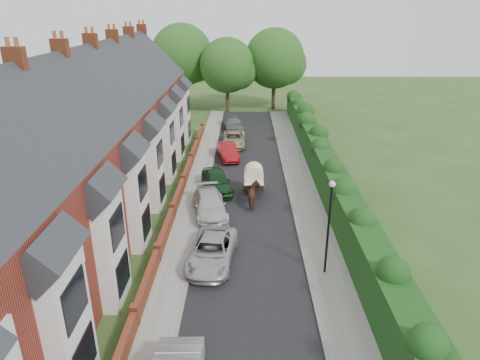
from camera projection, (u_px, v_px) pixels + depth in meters
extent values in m
plane|color=#2D4C1E|center=(261.00, 327.00, 18.29)|extent=(140.00, 140.00, 0.00)
cube|color=black|center=(248.00, 212.00, 28.48)|extent=(6.00, 58.00, 0.02)
cube|color=gray|center=(309.00, 212.00, 28.41)|extent=(2.20, 58.00, 0.12)
cube|color=gray|center=(190.00, 211.00, 28.50)|extent=(1.70, 58.00, 0.12)
cube|color=gray|center=(294.00, 212.00, 28.42)|extent=(0.18, 58.00, 0.13)
cube|color=gray|center=(202.00, 211.00, 28.49)|extent=(0.18, 58.00, 0.13)
cube|color=#113611|center=(338.00, 196.00, 27.94)|extent=(1.50, 58.00, 2.50)
cube|color=maroon|center=(79.00, 172.00, 26.45)|extent=(8.00, 40.00, 6.50)
cube|color=#27292E|center=(71.00, 120.00, 25.22)|extent=(8.00, 40.20, 8.00)
cube|color=white|center=(3.00, 354.00, 11.06)|extent=(0.12, 1.20, 1.60)
cube|color=white|center=(69.00, 328.00, 14.52)|extent=(0.70, 2.40, 5.20)
cube|color=black|center=(85.00, 356.00, 14.97)|extent=(0.06, 1.80, 1.60)
cube|color=black|center=(75.00, 300.00, 14.06)|extent=(0.06, 1.80, 1.60)
cube|color=#27292E|center=(50.00, 252.00, 13.38)|extent=(1.70, 2.60, 1.70)
cube|color=#3F2D2D|center=(88.00, 322.00, 17.05)|extent=(0.08, 0.90, 2.10)
cube|color=white|center=(75.00, 251.00, 15.69)|extent=(0.12, 1.20, 1.60)
cube|color=white|center=(112.00, 250.00, 19.15)|extent=(0.70, 2.40, 5.20)
cube|color=black|center=(123.00, 273.00, 19.60)|extent=(0.06, 1.80, 1.60)
cube|color=black|center=(117.00, 227.00, 18.69)|extent=(0.06, 1.80, 1.60)
cube|color=#27292E|center=(101.00, 189.00, 18.01)|extent=(1.70, 2.60, 1.70)
cube|color=#3F2D2D|center=(121.00, 255.00, 21.68)|extent=(0.08, 0.90, 2.10)
cube|color=white|center=(114.00, 195.00, 20.32)|extent=(0.12, 1.20, 1.60)
cube|color=white|center=(138.00, 203.00, 23.77)|extent=(0.70, 2.40, 5.20)
cube|color=black|center=(147.00, 222.00, 24.22)|extent=(0.06, 1.80, 1.60)
cube|color=black|center=(143.00, 183.00, 23.32)|extent=(0.06, 1.80, 1.60)
cube|color=#27292E|center=(130.00, 152.00, 22.64)|extent=(1.70, 2.60, 1.70)
cube|color=#3F2D2D|center=(143.00, 211.00, 26.31)|extent=(0.08, 0.90, 2.10)
cube|color=white|center=(138.00, 160.00, 24.95)|extent=(0.12, 1.20, 1.60)
cube|color=white|center=(156.00, 171.00, 28.40)|extent=(0.70, 2.40, 5.20)
cube|color=black|center=(163.00, 187.00, 28.85)|extent=(0.06, 1.80, 1.60)
cube|color=black|center=(160.00, 154.00, 27.94)|extent=(0.06, 1.80, 1.60)
cube|color=#27292E|center=(150.00, 127.00, 27.27)|extent=(1.70, 2.60, 1.70)
cube|color=#3F2D2D|center=(159.00, 180.00, 30.94)|extent=(0.08, 0.90, 2.10)
cube|color=white|center=(155.00, 136.00, 29.58)|extent=(0.12, 1.20, 1.60)
cube|color=white|center=(168.00, 148.00, 33.03)|extent=(0.70, 2.40, 5.20)
cube|color=black|center=(174.00, 162.00, 33.48)|extent=(0.06, 1.80, 1.60)
cube|color=black|center=(172.00, 133.00, 32.57)|extent=(0.06, 1.80, 1.60)
cube|color=#27292E|center=(164.00, 109.00, 31.90)|extent=(1.70, 2.60, 1.70)
cube|color=#3F2D2D|center=(170.00, 158.00, 35.56)|extent=(0.08, 0.90, 2.10)
cube|color=white|center=(167.00, 118.00, 34.21)|extent=(0.12, 1.20, 1.60)
cube|color=white|center=(178.00, 130.00, 37.66)|extent=(0.70, 2.40, 5.20)
cube|color=black|center=(183.00, 143.00, 38.11)|extent=(0.06, 1.80, 1.60)
cube|color=black|center=(181.00, 117.00, 37.20)|extent=(0.06, 1.80, 1.60)
cube|color=#27292E|center=(174.00, 96.00, 36.53)|extent=(1.70, 2.60, 1.70)
cube|color=#3F2D2D|center=(179.00, 140.00, 40.19)|extent=(0.08, 0.90, 2.10)
cube|color=white|center=(177.00, 105.00, 38.83)|extent=(0.12, 1.20, 1.60)
cube|color=white|center=(185.00, 117.00, 42.29)|extent=(0.70, 2.40, 5.20)
cube|color=black|center=(190.00, 128.00, 42.74)|extent=(0.06, 1.80, 1.60)
cube|color=black|center=(189.00, 105.00, 41.83)|extent=(0.06, 1.80, 1.60)
cube|color=#27292E|center=(182.00, 86.00, 41.15)|extent=(1.70, 2.60, 1.70)
cube|color=#3F2D2D|center=(186.00, 126.00, 44.82)|extent=(0.08, 0.90, 2.10)
cube|color=white|center=(184.00, 94.00, 43.46)|extent=(0.12, 1.20, 1.60)
cube|color=brown|center=(16.00, 65.00, 19.16)|extent=(0.90, 0.50, 1.60)
cylinder|color=brown|center=(7.00, 43.00, 18.80)|extent=(0.20, 0.20, 0.50)
cylinder|color=brown|center=(16.00, 43.00, 18.79)|extent=(0.20, 0.20, 0.50)
cube|color=brown|center=(61.00, 54.00, 23.78)|extent=(0.90, 0.50, 1.60)
cylinder|color=brown|center=(55.00, 36.00, 23.43)|extent=(0.20, 0.20, 0.50)
cylinder|color=brown|center=(62.00, 36.00, 23.42)|extent=(0.20, 0.20, 0.50)
cube|color=brown|center=(91.00, 46.00, 28.41)|extent=(0.90, 0.50, 1.60)
cylinder|color=brown|center=(86.00, 31.00, 28.05)|extent=(0.20, 0.20, 0.50)
cylinder|color=brown|center=(92.00, 31.00, 28.05)|extent=(0.20, 0.20, 0.50)
cube|color=brown|center=(113.00, 40.00, 33.04)|extent=(0.90, 0.50, 1.60)
cylinder|color=brown|center=(109.00, 27.00, 32.68)|extent=(0.20, 0.20, 0.50)
cylinder|color=brown|center=(114.00, 27.00, 32.68)|extent=(0.20, 0.20, 0.50)
cube|color=brown|center=(129.00, 36.00, 37.67)|extent=(0.90, 0.50, 1.60)
cylinder|color=brown|center=(126.00, 24.00, 37.31)|extent=(0.20, 0.20, 0.50)
cylinder|color=brown|center=(130.00, 24.00, 37.31)|extent=(0.20, 0.20, 0.50)
cube|color=brown|center=(142.00, 33.00, 42.30)|extent=(0.90, 0.50, 1.60)
cylinder|color=brown|center=(139.00, 22.00, 41.94)|extent=(0.20, 0.20, 0.50)
cylinder|color=brown|center=(143.00, 22.00, 41.94)|extent=(0.20, 0.20, 0.50)
cube|color=brown|center=(148.00, 283.00, 20.50)|extent=(0.30, 4.70, 0.90)
cube|color=brown|center=(166.00, 232.00, 25.13)|extent=(0.30, 4.70, 0.90)
cube|color=brown|center=(178.00, 196.00, 29.76)|extent=(0.30, 4.70, 0.90)
cube|color=brown|center=(187.00, 171.00, 34.38)|extent=(0.30, 4.70, 0.90)
cube|color=brown|center=(194.00, 151.00, 39.01)|extent=(0.30, 4.70, 0.90)
cube|color=brown|center=(200.00, 136.00, 43.64)|extent=(0.30, 4.70, 0.90)
cube|color=brown|center=(135.00, 316.00, 18.15)|extent=(0.35, 0.35, 1.10)
cube|color=brown|center=(158.00, 253.00, 22.78)|extent=(0.35, 0.35, 1.10)
cube|color=brown|center=(173.00, 211.00, 27.40)|extent=(0.35, 0.35, 1.10)
cube|color=brown|center=(183.00, 181.00, 32.03)|extent=(0.35, 0.35, 1.10)
cube|color=brown|center=(191.00, 159.00, 36.66)|extent=(0.35, 0.35, 1.10)
cube|color=brown|center=(197.00, 142.00, 41.29)|extent=(0.35, 0.35, 1.10)
cube|color=brown|center=(202.00, 128.00, 45.92)|extent=(0.35, 0.35, 1.10)
cylinder|color=black|center=(328.00, 233.00, 21.05)|extent=(0.12, 0.12, 4.80)
cylinder|color=black|center=(332.00, 187.00, 20.12)|extent=(0.20, 0.20, 0.10)
sphere|color=silver|center=(332.00, 184.00, 20.06)|extent=(0.32, 0.32, 0.32)
cylinder|color=#332316|center=(227.00, 94.00, 54.46)|extent=(0.50, 0.50, 4.75)
sphere|color=#164416|center=(227.00, 65.00, 53.13)|extent=(6.80, 6.80, 6.80)
sphere|color=#164416|center=(238.00, 71.00, 53.64)|extent=(4.76, 4.76, 4.76)
cylinder|color=#332316|center=(274.00, 89.00, 56.14)|extent=(0.50, 0.50, 5.25)
sphere|color=#164416|center=(275.00, 58.00, 54.67)|extent=(7.60, 7.60, 7.60)
sphere|color=#164416|center=(286.00, 64.00, 55.21)|extent=(5.32, 5.32, 5.32)
cylinder|color=#332316|center=(184.00, 86.00, 57.16)|extent=(0.50, 0.50, 5.50)
sphere|color=#164416|center=(182.00, 55.00, 55.62)|extent=(8.00, 8.00, 8.00)
sphere|color=#164416|center=(195.00, 61.00, 56.17)|extent=(5.60, 5.60, 5.60)
imported|color=#A9ABB0|center=(212.00, 251.00, 22.69)|extent=(2.78, 5.14, 1.37)
imported|color=#BDBDBD|center=(210.00, 205.00, 27.87)|extent=(2.90, 5.21, 1.43)
imported|color=#0F3315|center=(216.00, 181.00, 31.51)|extent=(2.88, 4.85, 1.55)
imported|color=maroon|center=(228.00, 151.00, 38.24)|extent=(2.32, 4.43, 1.39)
imported|color=tan|center=(234.00, 139.00, 41.83)|extent=(2.20, 4.73, 1.31)
imported|color=slate|center=(233.00, 123.00, 47.27)|extent=(2.71, 5.08, 1.40)
imported|color=#562D1F|center=(254.00, 196.00, 28.95)|extent=(0.91, 1.97, 1.66)
cube|color=black|center=(254.00, 183.00, 30.87)|extent=(1.26, 2.11, 0.53)
cylinder|color=#F4E2BE|center=(254.00, 173.00, 30.59)|extent=(1.37, 1.32, 1.37)
cube|color=#F4E2BE|center=(254.00, 180.00, 30.77)|extent=(1.39, 2.16, 0.04)
cylinder|color=black|center=(244.00, 185.00, 31.62)|extent=(0.08, 0.95, 0.95)
cylinder|color=black|center=(263.00, 185.00, 31.61)|extent=(0.08, 0.95, 0.95)
cylinder|color=black|center=(249.00, 189.00, 29.78)|extent=(0.06, 1.90, 0.06)
cylinder|color=black|center=(259.00, 189.00, 29.78)|extent=(0.06, 1.90, 0.06)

